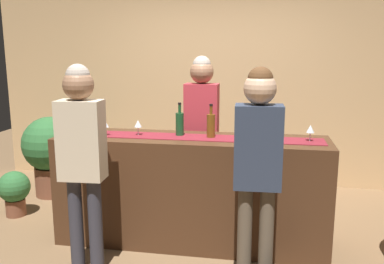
# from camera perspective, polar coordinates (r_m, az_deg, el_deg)

# --- Properties ---
(ground_plane) EXTENTS (10.00, 10.00, 0.00)m
(ground_plane) POSITION_cam_1_polar(r_m,az_deg,el_deg) (4.01, -0.13, -14.76)
(ground_plane) COLOR brown
(back_wall) EXTENTS (6.00, 0.12, 2.90)m
(back_wall) POSITION_cam_1_polar(r_m,az_deg,el_deg) (5.49, 3.40, 8.04)
(back_wall) COLOR tan
(back_wall) RESTS_ON ground
(bar_counter) EXTENTS (2.44, 0.60, 0.99)m
(bar_counter) POSITION_cam_1_polar(r_m,az_deg,el_deg) (3.82, -0.14, -8.06)
(bar_counter) COLOR #472B19
(bar_counter) RESTS_ON ground
(counter_runner_cloth) EXTENTS (2.32, 0.28, 0.01)m
(counter_runner_cloth) POSITION_cam_1_polar(r_m,az_deg,el_deg) (3.68, -0.14, -0.71)
(counter_runner_cloth) COLOR maroon
(counter_runner_cloth) RESTS_ON bar_counter
(wine_bottle_amber) EXTENTS (0.07, 0.07, 0.30)m
(wine_bottle_amber) POSITION_cam_1_polar(r_m,az_deg,el_deg) (3.65, 2.62, 0.94)
(wine_bottle_amber) COLOR brown
(wine_bottle_amber) RESTS_ON bar_counter
(wine_bottle_clear) EXTENTS (0.07, 0.07, 0.30)m
(wine_bottle_clear) POSITION_cam_1_polar(r_m,az_deg,el_deg) (3.59, 8.72, 0.63)
(wine_bottle_clear) COLOR #B2C6C1
(wine_bottle_clear) RESTS_ON bar_counter
(wine_bottle_green) EXTENTS (0.07, 0.07, 0.30)m
(wine_bottle_green) POSITION_cam_1_polar(r_m,az_deg,el_deg) (3.74, -1.70, 1.19)
(wine_bottle_green) COLOR #194723
(wine_bottle_green) RESTS_ON bar_counter
(wine_glass_near_customer) EXTENTS (0.07, 0.07, 0.14)m
(wine_glass_near_customer) POSITION_cam_1_polar(r_m,az_deg,el_deg) (3.82, -11.90, 1.05)
(wine_glass_near_customer) COLOR silver
(wine_glass_near_customer) RESTS_ON bar_counter
(wine_glass_mid_counter) EXTENTS (0.07, 0.07, 0.14)m
(wine_glass_mid_counter) POSITION_cam_1_polar(r_m,az_deg,el_deg) (3.64, 16.01, 0.34)
(wine_glass_mid_counter) COLOR silver
(wine_glass_mid_counter) RESTS_ON bar_counter
(wine_glass_far_end) EXTENTS (0.07, 0.07, 0.14)m
(wine_glass_far_end) POSITION_cam_1_polar(r_m,az_deg,el_deg) (3.78, -7.47, 1.08)
(wine_glass_far_end) COLOR silver
(wine_glass_far_end) RESTS_ON bar_counter
(bartender) EXTENTS (0.34, 0.24, 1.70)m
(bartender) POSITION_cam_1_polar(r_m,az_deg,el_deg) (4.23, 1.33, 1.67)
(bartender) COLOR #26262B
(bartender) RESTS_ON ground
(customer_sipping) EXTENTS (0.35, 0.23, 1.65)m
(customer_sipping) POSITION_cam_1_polar(r_m,az_deg,el_deg) (3.02, 9.07, -3.19)
(customer_sipping) COLOR brown
(customer_sipping) RESTS_ON ground
(customer_browsing) EXTENTS (0.35, 0.23, 1.66)m
(customer_browsing) POSITION_cam_1_polar(r_m,az_deg,el_deg) (3.28, -14.97, -2.14)
(customer_browsing) COLOR #33333D
(customer_browsing) RESTS_ON ground
(potted_plant_tall) EXTENTS (0.66, 0.66, 0.97)m
(potted_plant_tall) POSITION_cam_1_polar(r_m,az_deg,el_deg) (5.30, -18.92, -2.40)
(potted_plant_tall) COLOR brown
(potted_plant_tall) RESTS_ON ground
(potted_plant_small) EXTENTS (0.33, 0.33, 0.49)m
(potted_plant_small) POSITION_cam_1_polar(r_m,az_deg,el_deg) (4.85, -23.29, -7.38)
(potted_plant_small) COLOR brown
(potted_plant_small) RESTS_ON ground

